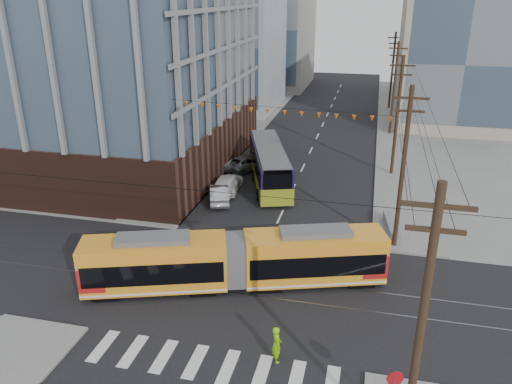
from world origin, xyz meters
TOP-DOWN VIEW (x-y plane):
  - ground at (0.00, 0.00)m, footprint 160.00×160.00m
  - office_building at (-22.00, 23.00)m, footprint 30.00×25.00m
  - bg_bldg_nw_near at (-17.00, 52.00)m, footprint 18.00×16.00m
  - bg_bldg_ne_near at (16.00, 48.00)m, footprint 14.00×14.00m
  - bg_bldg_nw_far at (-14.00, 72.00)m, footprint 16.00×18.00m
  - bg_bldg_ne_far at (18.00, 68.00)m, footprint 16.00×16.00m
  - utility_pole_near at (8.50, -6.00)m, footprint 0.30×0.30m
  - utility_pole_far at (8.50, 56.00)m, footprint 0.30×0.30m
  - streetcar at (-0.71, 3.79)m, footprint 17.35×7.96m
  - city_bus at (-2.41, 21.14)m, footprint 6.43×12.62m
  - parked_car_silver at (-5.51, 15.84)m, footprint 2.86×4.63m
  - parked_car_white at (-5.50, 18.22)m, footprint 2.35×5.19m
  - parked_car_grey at (-5.44, 24.12)m, footprint 4.26×5.62m
  - pedestrian at (2.89, -2.01)m, footprint 0.69×0.81m
  - jersey_barrier at (8.30, 13.17)m, footprint 1.47×4.31m

SIDE VIEW (x-z plane):
  - ground at x=0.00m, z-range 0.00..0.00m
  - jersey_barrier at x=8.30m, z-range 0.00..0.85m
  - parked_car_grey at x=-5.44m, z-range 0.00..1.42m
  - parked_car_silver at x=-5.51m, z-range 0.00..1.44m
  - parked_car_white at x=-5.50m, z-range 0.00..1.48m
  - pedestrian at x=2.89m, z-range 0.00..1.88m
  - streetcar at x=-0.71m, z-range 0.00..3.37m
  - city_bus at x=-2.41m, z-range 0.00..3.51m
  - utility_pole_near at x=8.50m, z-range 0.00..11.00m
  - utility_pole_far at x=8.50m, z-range 0.00..11.00m
  - bg_bldg_ne_far at x=18.00m, z-range 0.00..14.00m
  - bg_bldg_ne_near at x=16.00m, z-range 0.00..16.00m
  - bg_bldg_nw_near at x=-17.00m, z-range 0.00..18.00m
  - bg_bldg_nw_far at x=-14.00m, z-range 0.00..20.00m
  - office_building at x=-22.00m, z-range 0.00..28.60m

